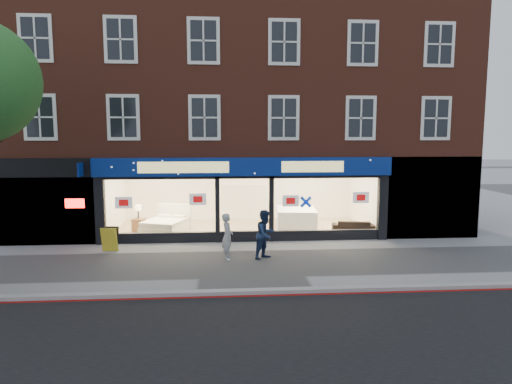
{
  "coord_description": "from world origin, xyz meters",
  "views": [
    {
      "loc": [
        -0.89,
        -14.46,
        4.16
      ],
      "look_at": [
        0.41,
        2.5,
        2.02
      ],
      "focal_mm": 32.0,
      "sensor_mm": 36.0,
      "label": 1
    }
  ],
  "objects": [
    {
      "name": "showroom_floor",
      "position": [
        0.0,
        5.25,
        0.05
      ],
      "size": [
        11.0,
        4.5,
        0.1
      ],
      "primitive_type": "cube",
      "color": "tan",
      "rests_on": "ground"
    },
    {
      "name": "bedside_table",
      "position": [
        -4.4,
        4.8,
        0.38
      ],
      "size": [
        0.55,
        0.55,
        0.55
      ],
      "primitive_type": "cube",
      "rotation": [
        0.0,
        0.0,
        -0.26
      ],
      "color": "brown",
      "rests_on": "showroom_floor"
    },
    {
      "name": "sofa",
      "position": [
        4.6,
        3.94,
        0.35
      ],
      "size": [
        1.82,
        0.96,
        0.51
      ],
      "primitive_type": "imported",
      "rotation": [
        0.0,
        0.0,
        2.97
      ],
      "color": "black",
      "rests_on": "showroom_floor"
    },
    {
      "name": "kerb_stone",
      "position": [
        0.0,
        -2.9,
        0.06
      ],
      "size": [
        60.0,
        0.25,
        0.12
      ],
      "primitive_type": "cube",
      "color": "gray",
      "rests_on": "ground"
    },
    {
      "name": "a_board",
      "position": [
        -4.9,
        1.91,
        0.44
      ],
      "size": [
        0.62,
        0.45,
        0.89
      ],
      "primitive_type": "cube",
      "rotation": [
        0.0,
        0.0,
        -0.13
      ],
      "color": "gold",
      "rests_on": "ground"
    },
    {
      "name": "building",
      "position": [
        -0.02,
        6.93,
        6.67
      ],
      "size": [
        19.0,
        8.26,
        10.3
      ],
      "color": "brown",
      "rests_on": "ground"
    },
    {
      "name": "display_bed",
      "position": [
        -3.22,
        4.57,
        0.41
      ],
      "size": [
        2.12,
        2.33,
        1.08
      ],
      "rotation": [
        0.0,
        0.0,
        -0.34
      ],
      "color": "white",
      "rests_on": "showroom_floor"
    },
    {
      "name": "pedestrian_grey",
      "position": [
        -0.71,
        0.54,
        0.78
      ],
      "size": [
        0.39,
        0.58,
        1.56
      ],
      "primitive_type": "imported",
      "rotation": [
        0.0,
        0.0,
        1.54
      ],
      "color": "#A3A7AB",
      "rests_on": "ground"
    },
    {
      "name": "mattress_stack",
      "position": [
        2.38,
        5.17,
        0.52
      ],
      "size": [
        1.86,
        2.26,
        0.83
      ],
      "rotation": [
        0.0,
        0.0,
        -0.1
      ],
      "color": "white",
      "rests_on": "showroom_floor"
    },
    {
      "name": "pedestrian_blue",
      "position": [
        0.57,
        0.51,
        0.83
      ],
      "size": [
        1.02,
        1.02,
        1.66
      ],
      "primitive_type": "imported",
      "rotation": [
        0.0,
        0.0,
        0.79
      ],
      "color": "#192848",
      "rests_on": "ground"
    },
    {
      "name": "kerb_line",
      "position": [
        0.0,
        -3.1,
        0.01
      ],
      "size": [
        60.0,
        0.1,
        0.01
      ],
      "primitive_type": "cube",
      "color": "#8C0A07",
      "rests_on": "ground"
    },
    {
      "name": "ground",
      "position": [
        0.0,
        0.0,
        0.0
      ],
      "size": [
        120.0,
        120.0,
        0.0
      ],
      "primitive_type": "plane",
      "color": "gray",
      "rests_on": "ground"
    }
  ]
}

